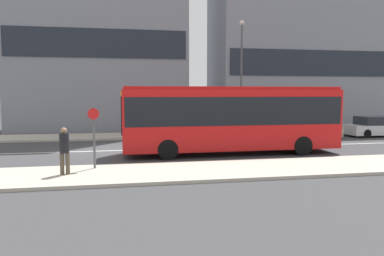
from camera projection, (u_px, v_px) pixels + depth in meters
The scene contains 11 objects.
ground_plane at pixel (101, 151), 19.94m from camera, with size 120.00×120.00×0.00m, color #3A3A3D.
sidewalk_near at pixel (92, 175), 13.82m from camera, with size 44.00×3.50×0.13m.
sidewalk_far at pixel (105, 136), 26.05m from camera, with size 44.00×3.50×0.13m.
lane_centerline at pixel (101, 151), 19.94m from camera, with size 41.80×0.16×0.01m.
apartment_block_right_tower at pixel (304, 16), 34.98m from camera, with size 17.10×6.93×20.43m.
city_bus at pixel (231, 116), 18.88m from camera, with size 10.90×2.50×3.40m.
parked_car_0 at pixel (305, 129), 25.51m from camera, with size 4.52×1.88×1.28m.
parked_car_1 at pixel (377, 127), 26.69m from camera, with size 4.59×1.88×1.42m.
pedestrian_near_stop at pixel (64, 148), 13.59m from camera, with size 0.35×0.34×1.72m.
bus_stop_sign at pixel (94, 132), 14.67m from camera, with size 0.44×0.12×2.43m.
street_lamp at pixel (241, 67), 26.15m from camera, with size 0.36×0.36×7.97m.
Camera 1 is at (1.12, -20.30, 3.12)m, focal length 35.00 mm.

